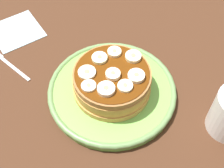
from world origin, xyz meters
TOP-DOWN VIEW (x-y plane):
  - ground_plane at (0.00, 0.00)cm, footprint 140.00×140.00cm
  - plate at (0.00, 0.00)cm, footprint 25.77×25.77cm
  - pancake_stack at (-0.04, -0.00)cm, footprint 15.92×15.92cm
  - banana_slice_0 at (0.72, 0.17)cm, footprint 2.78×2.78cm
  - banana_slice_1 at (2.09, -4.85)cm, footprint 2.72×2.72cm
  - banana_slice_2 at (2.15, 4.03)cm, footprint 3.16×3.16cm
  - banana_slice_3 at (-4.69, 1.68)cm, footprint 2.73×2.73cm
  - banana_slice_4 at (-3.87, -1.48)cm, footprint 3.04×3.04cm
  - banana_slice_5 at (-2.60, 4.88)cm, footprint 3.12×3.12cm
  - banana_slice_6 at (3.75, 1.48)cm, footprint 2.80×2.80cm
  - banana_slice_7 at (-1.02, -4.53)cm, footprint 3.35×3.35cm
  - banana_slice_8 at (3.62, -2.00)cm, footprint 3.25×3.25cm
  - napkin at (-23.48, -17.69)cm, footprint 13.99×13.99cm
  - fork at (-13.61, -20.25)cm, footprint 11.21×8.26cm

SIDE VIEW (x-z plane):
  - ground_plane at x=0.00cm, z-range -3.00..0.00cm
  - napkin at x=-23.48cm, z-range 0.00..0.30cm
  - fork at x=-13.61cm, z-range 0.00..0.50cm
  - plate at x=0.00cm, z-range 0.08..2.08cm
  - pancake_stack at x=-0.04cm, z-range 1.64..6.90cm
  - banana_slice_1 at x=2.09cm, z-range 6.74..7.42cm
  - banana_slice_7 at x=-1.02cm, z-range 6.74..7.47cm
  - banana_slice_6 at x=3.75cm, z-range 6.74..7.49cm
  - banana_slice_4 at x=-3.87cm, z-range 6.74..7.57cm
  - banana_slice_3 at x=-4.69cm, z-range 6.74..7.58cm
  - banana_slice_5 at x=-2.60cm, z-range 6.74..7.68cm
  - banana_slice_8 at x=3.62cm, z-range 6.74..7.71cm
  - banana_slice_2 at x=2.15cm, z-range 6.74..7.76cm
  - banana_slice_0 at x=0.72cm, z-range 6.74..7.76cm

